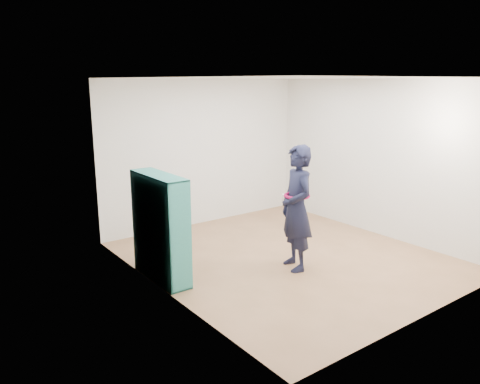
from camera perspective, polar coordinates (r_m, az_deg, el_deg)
floor at (r=7.06m, az=5.72°, el=-7.91°), size 4.50×4.50×0.00m
ceiling at (r=6.58m, az=6.26°, el=13.67°), size 4.50×4.50×0.00m
wall_left at (r=5.57m, az=-9.35°, el=0.14°), size 0.02×4.50×2.60m
wall_right at (r=8.17m, az=16.39°, el=4.00°), size 0.02×4.50×2.60m
wall_back at (r=8.47m, az=-4.41°, el=4.81°), size 4.00×0.02×2.60m
wall_front at (r=5.32m, az=22.62°, el=-1.37°), size 4.00×0.02×2.60m
bookshelf at (r=6.17m, az=-9.84°, el=-4.51°), size 0.31×1.06×1.41m
person at (r=6.42m, az=6.91°, el=-1.95°), size 0.59×0.73×1.74m
smartphone at (r=6.42m, az=5.30°, el=-0.88°), size 0.04×0.10×0.14m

